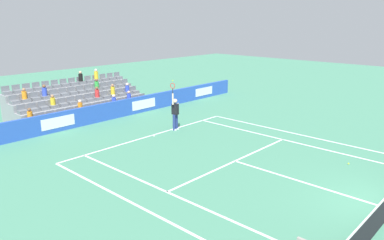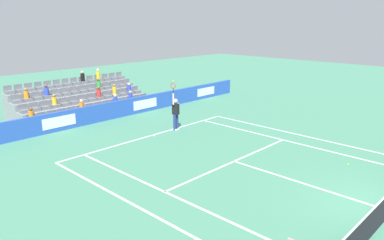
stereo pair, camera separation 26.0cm
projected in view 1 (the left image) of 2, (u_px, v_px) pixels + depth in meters
name	position (u px, v px, depth m)	size (l,w,h in m)	color
line_baseline	(152.00, 135.00, 19.90)	(10.97, 0.10, 0.01)	white
line_service	(235.00, 161.00, 16.31)	(8.23, 0.10, 0.01)	white
line_centre_service	(303.00, 182.00, 14.21)	(0.10, 6.40, 0.01)	white
line_singles_sideline_left	(176.00, 196.00, 13.09)	(0.10, 11.89, 0.01)	white
line_singles_sideline_right	(290.00, 141.00, 18.92)	(0.10, 11.89, 0.01)	white
line_doubles_sideline_left	(146.00, 210.00, 12.12)	(0.10, 11.89, 0.01)	white
line_doubles_sideline_right	(303.00, 135.00, 19.89)	(0.10, 11.89, 0.01)	white
line_centre_mark	(153.00, 136.00, 19.84)	(0.10, 0.20, 0.01)	white
sponsor_barrier	(104.00, 112.00, 22.63)	(24.44, 0.22, 1.08)	blue
tennis_player	(175.00, 113.00, 20.63)	(0.53, 0.40, 2.85)	navy
stadium_stand	(78.00, 103.00, 24.52)	(8.68, 3.80, 2.62)	gray
loose_tennis_ball	(348.00, 164.00, 15.93)	(0.07, 0.07, 0.07)	#D1E533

